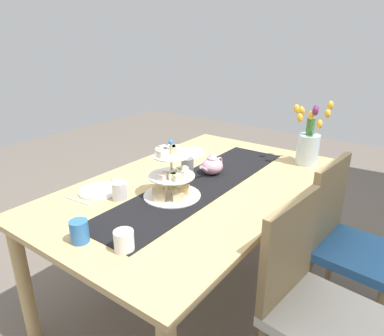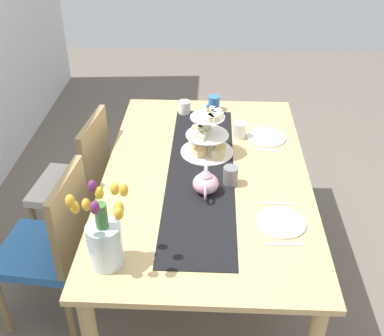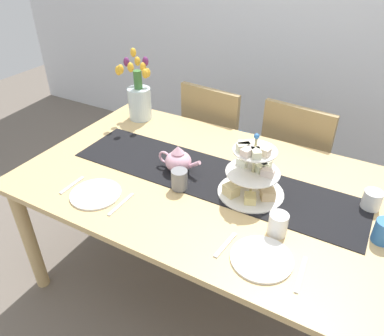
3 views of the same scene
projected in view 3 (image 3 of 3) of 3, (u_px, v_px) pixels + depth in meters
name	position (u px, v px, depth m)	size (l,w,h in m)	color
ground_plane	(206.00, 282.00, 2.16)	(8.00, 8.00, 0.00)	#6B6056
room_wall_rear	(314.00, 1.00, 2.64)	(6.00, 0.08, 2.60)	silver
dining_table	(208.00, 194.00, 1.81)	(1.80, 1.09, 0.74)	tan
chair_left	(217.00, 139.00, 2.58)	(0.46, 0.46, 0.91)	#9C8254
chair_right	(298.00, 160.00, 2.35)	(0.46, 0.46, 0.91)	#9C8254
table_runner	(212.00, 177.00, 1.78)	(1.45, 0.35, 0.00)	black
tiered_cake_stand	(252.00, 176.00, 1.61)	(0.30, 0.30, 0.30)	beige
teapot	(178.00, 160.00, 1.80)	(0.24, 0.13, 0.14)	#E5A8BC
tulip_vase	(139.00, 97.00, 2.25)	(0.21, 0.21, 0.41)	silver
cream_jug	(372.00, 200.00, 1.56)	(0.08, 0.08, 0.09)	white
dinner_plate_left	(96.00, 194.00, 1.66)	(0.23, 0.23, 0.01)	white
fork_left	(72.00, 185.00, 1.72)	(0.02, 0.15, 0.01)	silver
knife_left	(121.00, 204.00, 1.60)	(0.01, 0.17, 0.01)	silver
dinner_plate_right	(262.00, 259.00, 1.34)	(0.23, 0.23, 0.01)	white
fork_right	(225.00, 245.00, 1.40)	(0.02, 0.15, 0.01)	silver
knife_right	(301.00, 274.00, 1.28)	(0.01, 0.17, 0.01)	silver
mug_grey	(179.00, 179.00, 1.67)	(0.08, 0.08, 0.10)	slate
mug_white_text	(278.00, 224.00, 1.43)	(0.08, 0.08, 0.10)	white
mug_orange	(384.00, 231.00, 1.40)	(0.08, 0.08, 0.10)	#3370B7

